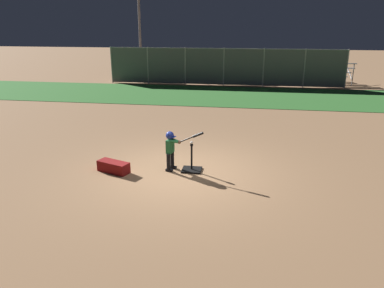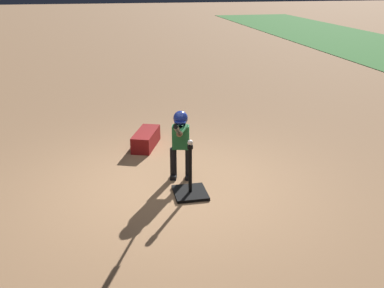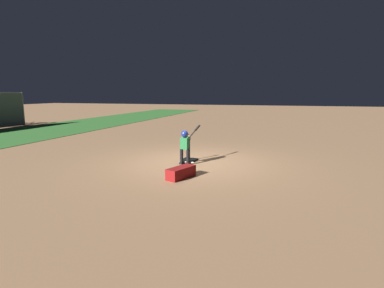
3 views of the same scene
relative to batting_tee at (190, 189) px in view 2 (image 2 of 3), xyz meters
The scene contains 6 objects.
ground_plane 0.32m from the batting_tee, 137.14° to the right, with size 90.00×90.00×0.00m, color #99704C.
home_plate 0.08m from the batting_tee, behind, with size 0.44×0.44×0.02m, color white.
batting_tee is the anchor object (origin of this frame).
batter_child 0.76m from the batting_tee, behind, with size 0.99×0.42×1.13m.
baseball 0.67m from the batting_tee, 135.00° to the left, with size 0.07×0.07×0.07m, color white.
equipment_bag 1.99m from the batting_tee, 168.42° to the right, with size 0.84×0.32×0.28m, color maroon.
Camera 2 is at (5.65, -0.87, 2.82)m, focal length 42.00 mm.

